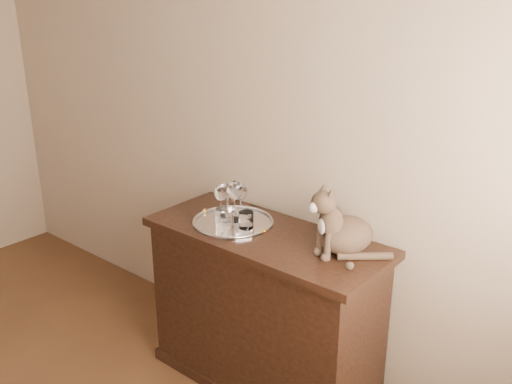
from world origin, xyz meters
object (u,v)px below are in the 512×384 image
at_px(wine_glass_a, 228,198).
at_px(wine_glass_d, 235,200).
at_px(tumbler_b, 225,219).
at_px(tray, 233,223).
at_px(cat, 347,218).
at_px(wine_glass_c, 221,201).
at_px(tumbler_c, 246,220).
at_px(sideboard, 265,311).
at_px(wine_glass_b, 241,200).

distance_m(wine_glass_a, wine_glass_d, 0.09).
distance_m(wine_glass_a, tumbler_b, 0.18).
relative_size(tray, wine_glass_d, 1.93).
distance_m(wine_glass_a, cat, 0.68).
xyz_separation_m(wine_glass_a, wine_glass_d, (0.08, -0.03, 0.02)).
bearing_deg(wine_glass_c, tray, -0.75).
relative_size(wine_glass_d, tumbler_c, 2.54).
bearing_deg(wine_glass_a, cat, 1.93).
height_order(sideboard, wine_glass_d, wine_glass_d).
distance_m(tray, wine_glass_b, 0.13).
xyz_separation_m(sideboard, wine_glass_d, (-0.21, 0.02, 0.54)).
height_order(wine_glass_d, tumbler_c, wine_glass_d).
relative_size(wine_glass_b, wine_glass_c, 0.95).
relative_size(tumbler_c, cat, 0.25).
relative_size(wine_glass_d, cat, 0.63).
bearing_deg(wine_glass_c, tumbler_b, -39.38).
height_order(wine_glass_a, tumbler_c, wine_glass_a).
bearing_deg(wine_glass_d, wine_glass_a, 157.05).
bearing_deg(tumbler_b, wine_glass_d, 105.53).
xyz_separation_m(wine_glass_b, cat, (0.61, 0.00, 0.07)).
distance_m(sideboard, tumbler_b, 0.52).
xyz_separation_m(wine_glass_c, tumbler_c, (0.17, -0.01, -0.05)).
relative_size(tray, tumbler_c, 4.90).
bearing_deg(cat, tray, -147.50).
xyz_separation_m(sideboard, wine_glass_a, (-0.28, 0.05, 0.52)).
relative_size(tray, wine_glass_a, 2.36).
xyz_separation_m(wine_glass_d, cat, (0.60, 0.06, 0.05)).
relative_size(tray, tumbler_b, 4.00).
xyz_separation_m(sideboard, tray, (-0.19, -0.01, 0.43)).
xyz_separation_m(tray, tumbler_b, (0.02, -0.08, 0.05)).
height_order(wine_glass_c, cat, cat).
bearing_deg(wine_glass_d, tumbler_b, -74.47).
height_order(wine_glass_b, tumbler_b, wine_glass_b).
height_order(sideboard, tumbler_c, tumbler_c).
relative_size(tray, wine_glass_b, 2.33).
bearing_deg(wine_glass_c, wine_glass_d, 24.04).
height_order(wine_glass_c, tumbler_b, wine_glass_c).
xyz_separation_m(sideboard, cat, (0.39, 0.07, 0.59)).
bearing_deg(sideboard, tumbler_b, -152.67).
relative_size(tray, wine_glass_c, 2.22).
distance_m(wine_glass_d, tumbler_c, 0.13).
xyz_separation_m(tray, wine_glass_d, (-0.01, 0.03, 0.11)).
bearing_deg(tumbler_c, sideboard, 12.46).
distance_m(tray, wine_glass_a, 0.14).
height_order(tray, tumbler_c, tumbler_c).
xyz_separation_m(tray, tumbler_c, (0.09, -0.01, 0.04)).
distance_m(wine_glass_b, tumbler_c, 0.16).
bearing_deg(tray, cat, 8.36).
relative_size(sideboard, tray, 3.00).
distance_m(wine_glass_c, cat, 0.68).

